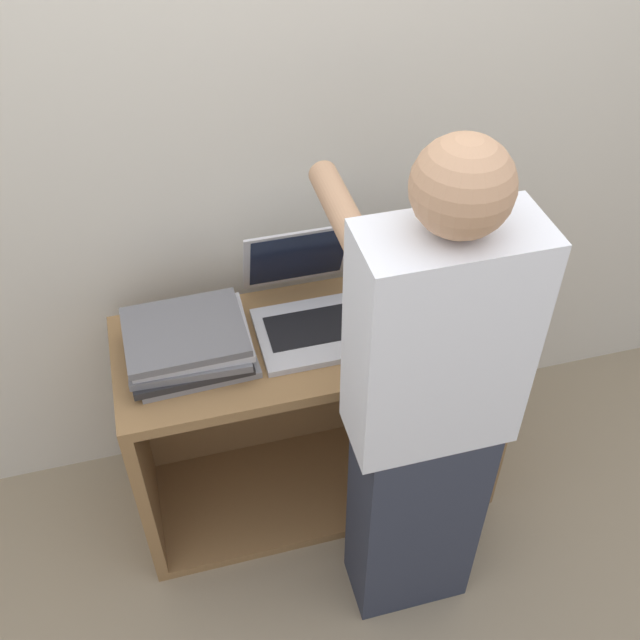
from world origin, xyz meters
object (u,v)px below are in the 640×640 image
at_px(laptop_stack_right, 430,294).
at_px(person, 426,418).
at_px(laptop_stack_left, 189,343).
at_px(laptop_open, 308,307).

relative_size(laptop_stack_right, person, 0.22).
bearing_deg(laptop_stack_left, laptop_stack_right, 0.15).
bearing_deg(laptop_stack_left, person, -37.34).
xyz_separation_m(laptop_open, laptop_stack_right, (0.35, -0.06, 0.02)).
height_order(laptop_stack_left, laptop_stack_right, laptop_stack_right).
xyz_separation_m(laptop_open, person, (0.18, -0.48, -0.01)).
height_order(laptop_open, laptop_stack_left, laptop_open).
bearing_deg(laptop_stack_right, laptop_open, 170.25).
bearing_deg(laptop_stack_right, person, -112.07).
bearing_deg(laptop_stack_right, laptop_stack_left, -179.85).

